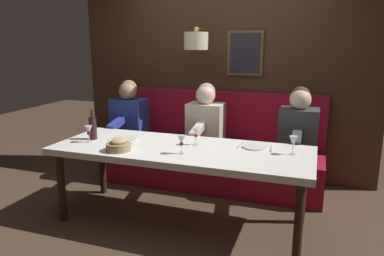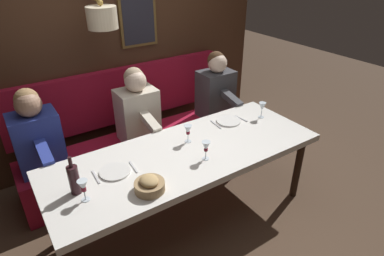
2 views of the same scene
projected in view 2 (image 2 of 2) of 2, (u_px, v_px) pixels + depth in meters
The scene contains 15 objects.
ground_plane at pixel (187, 216), 3.12m from camera, with size 12.00×12.00×0.00m, color #4C3828.
dining_table at pixel (187, 158), 2.80m from camera, with size 0.90×2.38×0.74m.
banquette_bench at pixel (144, 154), 3.66m from camera, with size 0.52×2.58×0.45m, color maroon.
back_wall_panel at pixel (113, 42), 3.52m from camera, with size 0.59×3.78×2.90m.
diner_nearest at pixel (216, 87), 3.85m from camera, with size 0.60×0.40×0.79m.
diner_near at pixel (137, 108), 3.35m from camera, with size 0.60×0.40×0.79m.
diner_middle at pixel (36, 134), 2.87m from camera, with size 0.60×0.40×0.79m.
place_setting_0 at pixel (115, 171), 2.51m from camera, with size 0.24×0.31×0.01m.
place_setting_1 at pixel (229, 121), 3.24m from camera, with size 0.24×0.32×0.01m.
wine_glass_0 at pixel (83, 187), 2.18m from camera, with size 0.07×0.07×0.16m.
wine_glass_1 at pixel (206, 147), 2.62m from camera, with size 0.07×0.07×0.16m.
wine_glass_2 at pixel (262, 107), 3.27m from camera, with size 0.07×0.07×0.16m.
wine_glass_3 at pixel (188, 130), 2.85m from camera, with size 0.07×0.07×0.16m.
wine_bottle at pixel (74, 179), 2.25m from camera, with size 0.08×0.08×0.30m.
bread_bowl at pixel (150, 185), 2.30m from camera, with size 0.22×0.22×0.12m.
Camera 2 is at (-1.96, 1.25, 2.26)m, focal length 30.38 mm.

